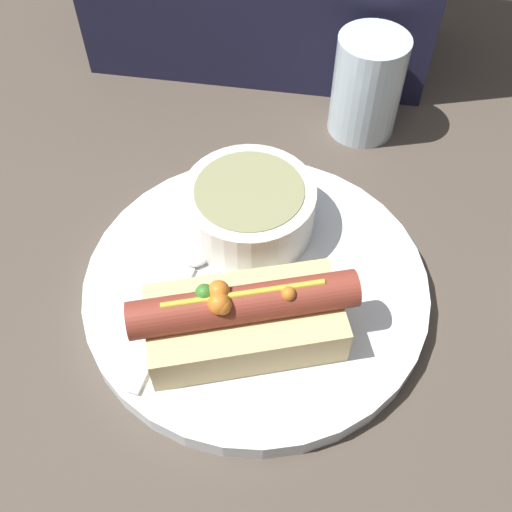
{
  "coord_description": "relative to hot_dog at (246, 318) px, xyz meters",
  "views": [
    {
      "loc": [
        0.05,
        -0.29,
        0.44
      ],
      "look_at": [
        0.0,
        0.0,
        0.05
      ],
      "focal_mm": 42.0,
      "sensor_mm": 36.0,
      "label": 1
    }
  ],
  "objects": [
    {
      "name": "dinner_plate",
      "position": [
        -0.0,
        0.05,
        -0.04
      ],
      "size": [
        0.29,
        0.29,
        0.02
      ],
      "color": "white",
      "rests_on": "ground_plane"
    },
    {
      "name": "soup_bowl",
      "position": [
        -0.02,
        0.11,
        -0.0
      ],
      "size": [
        0.12,
        0.12,
        0.05
      ],
      "color": "silver",
      "rests_on": "dinner_plate"
    },
    {
      "name": "ground_plane",
      "position": [
        -0.0,
        0.05,
        -0.05
      ],
      "size": [
        4.0,
        4.0,
        0.0
      ],
      "primitive_type": "plane",
      "color": "#4C4238"
    },
    {
      "name": "hot_dog",
      "position": [
        0.0,
        0.0,
        0.0
      ],
      "size": [
        0.17,
        0.12,
        0.07
      ],
      "rotation": [
        0.0,
        0.0,
        0.34
      ],
      "color": "#E5C17F",
      "rests_on": "dinner_plate"
    },
    {
      "name": "spoon",
      "position": [
        -0.06,
        0.05,
        -0.02
      ],
      "size": [
        0.04,
        0.16,
        0.01
      ],
      "rotation": [
        0.0,
        0.0,
        1.44
      ],
      "color": "#B7B7BC",
      "rests_on": "dinner_plate"
    },
    {
      "name": "drinking_glass",
      "position": [
        0.08,
        0.29,
        0.01
      ],
      "size": [
        0.07,
        0.07,
        0.11
      ],
      "color": "silver",
      "rests_on": "ground_plane"
    }
  ]
}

